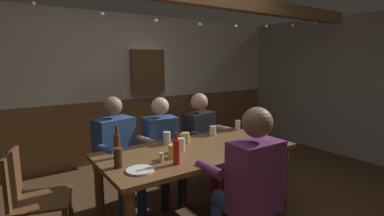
{
  "coord_description": "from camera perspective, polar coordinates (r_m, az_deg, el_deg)",
  "views": [
    {
      "loc": [
        -1.55,
        -2.02,
        1.6
      ],
      "look_at": [
        0.0,
        0.23,
        1.14
      ],
      "focal_mm": 27.01,
      "sensor_mm": 36.0,
      "label": 1
    }
  ],
  "objects": [
    {
      "name": "back_wall_upper",
      "position": [
        4.7,
        -15.59,
        9.63
      ],
      "size": [
        6.44,
        0.12,
        1.34
      ],
      "primitive_type": "cube",
      "color": "beige"
    },
    {
      "name": "back_wall_wainscot",
      "position": [
        4.84,
        -14.98,
        -4.18
      ],
      "size": [
        6.44,
        0.12,
        0.97
      ],
      "primitive_type": "cube",
      "color": "brown",
      "rests_on": "ground_plane"
    },
    {
      "name": "side_wall_concrete",
      "position": [
        5.25,
        32.69,
        3.13
      ],
      "size": [
        0.12,
        4.73,
        2.31
      ],
      "primitive_type": "cube",
      "color": "gray",
      "rests_on": "ground_plane"
    },
    {
      "name": "dining_table",
      "position": [
        2.81,
        1.1,
        -10.05
      ],
      "size": [
        1.84,
        0.88,
        0.76
      ],
      "color": "brown",
      "rests_on": "ground_plane"
    },
    {
      "name": "person_0",
      "position": [
        3.14,
        -14.48,
        -7.88
      ],
      "size": [
        0.58,
        0.6,
        1.23
      ],
      "rotation": [
        0.0,
        0.0,
        3.33
      ],
      "color": "#2D4C84",
      "rests_on": "ground_plane"
    },
    {
      "name": "person_1",
      "position": [
        3.34,
        -5.69,
        -7.07
      ],
      "size": [
        0.54,
        0.57,
        1.18
      ],
      "rotation": [
        0.0,
        0.0,
        3.03
      ],
      "color": "#2D4C84",
      "rests_on": "ground_plane"
    },
    {
      "name": "person_2",
      "position": [
        3.64,
        2.31,
        -5.48
      ],
      "size": [
        0.59,
        0.58,
        1.19
      ],
      "rotation": [
        0.0,
        0.0,
        3.34
      ],
      "color": "black",
      "rests_on": "ground_plane"
    },
    {
      "name": "person_3",
      "position": [
        2.31,
        11.25,
        -13.47
      ],
      "size": [
        0.54,
        0.52,
        1.27
      ],
      "rotation": [
        0.0,
        0.0,
        -0.0
      ],
      "color": "#6B2D66",
      "rests_on": "ground_plane"
    },
    {
      "name": "chair_empty_near_left",
      "position": [
        2.81,
        -29.18,
        -15.32
      ],
      "size": [
        0.55,
        0.55,
        0.88
      ],
      "rotation": [
        0.0,
        0.0,
        -1.87
      ],
      "color": "brown",
      "rests_on": "ground_plane"
    },
    {
      "name": "table_candle",
      "position": [
        2.43,
        -6.1,
        -9.68
      ],
      "size": [
        0.04,
        0.04,
        0.08
      ],
      "primitive_type": "cylinder",
      "color": "#F9E08C",
      "rests_on": "dining_table"
    },
    {
      "name": "plate_0",
      "position": [
        2.28,
        -10.21,
        -11.98
      ],
      "size": [
        0.21,
        0.21,
        0.01
      ],
      "primitive_type": "cylinder",
      "color": "white",
      "rests_on": "dining_table"
    },
    {
      "name": "plate_1",
      "position": [
        2.89,
        10.56,
        -7.29
      ],
      "size": [
        0.21,
        0.21,
        0.01
      ],
      "primitive_type": "cylinder",
      "color": "white",
      "rests_on": "dining_table"
    },
    {
      "name": "bottle_0",
      "position": [
        2.58,
        -14.57,
        -7.01
      ],
      "size": [
        0.05,
        0.05,
        0.29
      ],
      "color": "#593314",
      "rests_on": "dining_table"
    },
    {
      "name": "bottle_1",
      "position": [
        2.36,
        -3.1,
        -8.55
      ],
      "size": [
        0.06,
        0.06,
        0.26
      ],
      "color": "red",
      "rests_on": "dining_table"
    },
    {
      "name": "pint_glass_0",
      "position": [
        2.36,
        -14.37,
        -9.5
      ],
      "size": [
        0.07,
        0.07,
        0.16
      ],
      "primitive_type": "cylinder",
      "color": "#4C2D19",
      "rests_on": "dining_table"
    },
    {
      "name": "pint_glass_1",
      "position": [
        3.26,
        4.14,
        -4.44
      ],
      "size": [
        0.07,
        0.07,
        0.1
      ],
      "primitive_type": "cylinder",
      "color": "white",
      "rests_on": "dining_table"
    },
    {
      "name": "pint_glass_2",
      "position": [
        2.95,
        -1.27,
        -5.89
      ],
      "size": [
        0.08,
        0.08,
        0.11
      ],
      "primitive_type": "cylinder",
      "color": "#E5C64C",
      "rests_on": "dining_table"
    },
    {
      "name": "pint_glass_3",
      "position": [
        2.52,
        -3.82,
        -8.52
      ],
      "size": [
        0.08,
        0.08,
        0.12
      ],
      "primitive_type": "cylinder",
      "color": "#E5C64C",
      "rests_on": "dining_table"
    },
    {
      "name": "pint_glass_4",
      "position": [
        3.53,
        8.98,
        -3.33
      ],
      "size": [
        0.06,
        0.06,
        0.12
      ],
      "primitive_type": "cylinder",
      "color": "white",
      "rests_on": "dining_table"
    },
    {
      "name": "pint_glass_5",
      "position": [
        2.91,
        -4.99,
        -5.93
      ],
      "size": [
        0.07,
        0.07,
        0.13
      ],
      "primitive_type": "cylinder",
      "color": "white",
      "rests_on": "dining_table"
    },
    {
      "name": "pint_glass_6",
      "position": [
        2.69,
        -2.17,
        -7.24
      ],
      "size": [
        0.07,
        0.07,
        0.12
      ],
      "primitive_type": "cylinder",
      "color": "white",
      "rests_on": "dining_table"
    },
    {
      "name": "wall_dart_cabinet",
      "position": [
        4.8,
        -8.74,
        7.15
      ],
      "size": [
        0.56,
        0.15,
        0.7
      ],
      "color": "brown"
    },
    {
      "name": "string_lights",
      "position": [
        2.94,
        -2.57,
        17.66
      ],
      "size": [
        4.54,
        0.04,
        0.19
      ],
      "color": "#F9EAB2"
    }
  ]
}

